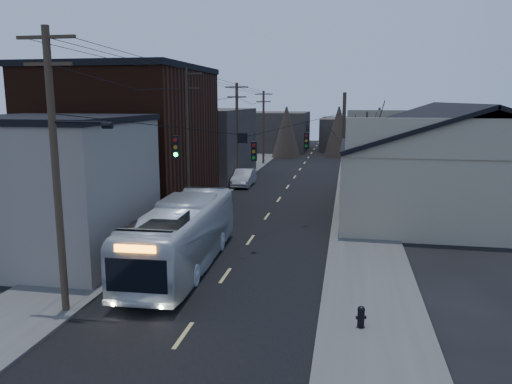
# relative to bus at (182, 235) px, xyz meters

# --- Properties ---
(ground) EXTENTS (160.00, 160.00, 0.00)m
(ground) POSITION_rel_bus_xyz_m (2.29, -8.70, -1.61)
(ground) COLOR black
(ground) RESTS_ON ground
(road_surface) EXTENTS (9.00, 110.00, 0.02)m
(road_surface) POSITION_rel_bus_xyz_m (2.29, 21.30, -1.60)
(road_surface) COLOR black
(road_surface) RESTS_ON ground
(sidewalk_left) EXTENTS (4.00, 110.00, 0.12)m
(sidewalk_left) POSITION_rel_bus_xyz_m (-4.21, 21.30, -1.55)
(sidewalk_left) COLOR #474744
(sidewalk_left) RESTS_ON ground
(sidewalk_right) EXTENTS (4.00, 110.00, 0.12)m
(sidewalk_right) POSITION_rel_bus_xyz_m (8.79, 21.30, -1.55)
(sidewalk_right) COLOR #474744
(sidewalk_right) RESTS_ON ground
(building_clapboard) EXTENTS (8.00, 8.00, 7.00)m
(building_clapboard) POSITION_rel_bus_xyz_m (-6.71, 0.30, 1.89)
(building_clapboard) COLOR gray
(building_clapboard) RESTS_ON ground
(building_brick) EXTENTS (10.00, 12.00, 10.00)m
(building_brick) POSITION_rel_bus_xyz_m (-7.71, 11.30, 3.39)
(building_brick) COLOR black
(building_brick) RESTS_ON ground
(building_left_far) EXTENTS (9.00, 14.00, 7.00)m
(building_left_far) POSITION_rel_bus_xyz_m (-7.21, 27.30, 1.89)
(building_left_far) COLOR #312C27
(building_left_far) RESTS_ON ground
(warehouse) EXTENTS (16.16, 20.60, 7.73)m
(warehouse) POSITION_rel_bus_xyz_m (15.29, 16.30, 1.08)
(warehouse) COLOR gray
(warehouse) RESTS_ON ground
(building_far_left) EXTENTS (10.00, 12.00, 6.00)m
(building_far_left) POSITION_rel_bus_xyz_m (-3.71, 56.30, 1.39)
(building_far_left) COLOR #312C27
(building_far_left) RESTS_ON ground
(building_far_right) EXTENTS (12.00, 14.00, 5.00)m
(building_far_right) POSITION_rel_bus_xyz_m (9.29, 61.30, 0.89)
(building_far_right) COLOR #312C27
(building_far_right) RESTS_ON ground
(bare_tree) EXTENTS (0.40, 0.40, 7.20)m
(bare_tree) POSITION_rel_bus_xyz_m (8.79, 11.30, 1.99)
(bare_tree) COLOR black
(bare_tree) RESTS_ON ground
(utility_lines) EXTENTS (11.24, 45.28, 10.50)m
(utility_lines) POSITION_rel_bus_xyz_m (-0.83, 15.44, 3.34)
(utility_lines) COLOR #382B1E
(utility_lines) RESTS_ON ground
(bus) EXTENTS (3.12, 11.67, 3.22)m
(bus) POSITION_rel_bus_xyz_m (0.00, 0.00, 0.00)
(bus) COLOR silver
(bus) RESTS_ON ground
(parked_car) EXTENTS (1.70, 4.74, 1.56)m
(parked_car) POSITION_rel_bus_xyz_m (-1.83, 23.09, -0.83)
(parked_car) COLOR #9FA0A6
(parked_car) RESTS_ON ground
(fire_hydrant) EXTENTS (0.38, 0.27, 0.78)m
(fire_hydrant) POSITION_rel_bus_xyz_m (8.29, -5.18, -1.07)
(fire_hydrant) COLOR black
(fire_hydrant) RESTS_ON sidewalk_right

